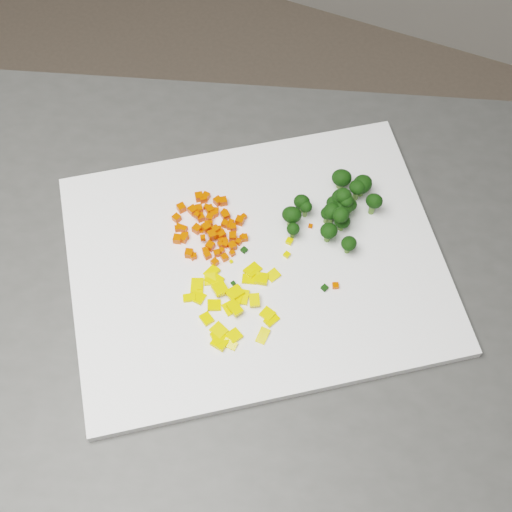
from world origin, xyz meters
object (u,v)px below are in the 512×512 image
at_px(broccoli_pile, 333,208).
at_px(carrot_pile, 207,224).
at_px(pepper_pile, 236,299).
at_px(cutting_board, 256,262).
at_px(counter_block, 255,402).

bearing_deg(broccoli_pile, carrot_pile, -151.82).
relative_size(carrot_pile, broccoli_pile, 0.83).
distance_m(pepper_pile, broccoli_pile, 0.16).
bearing_deg(pepper_pile, carrot_pile, 133.67).
xyz_separation_m(cutting_board, carrot_pile, (-0.07, 0.02, 0.02)).
bearing_deg(pepper_pile, broccoli_pile, 66.80).
distance_m(cutting_board, carrot_pile, 0.08).
distance_m(counter_block, cutting_board, 0.46).
bearing_deg(carrot_pile, cutting_board, -12.19).
distance_m(carrot_pile, broccoli_pile, 0.16).
bearing_deg(broccoli_pile, counter_block, -116.47).
height_order(pepper_pile, broccoli_pile, broccoli_pile).
bearing_deg(pepper_pile, counter_block, 78.22).
xyz_separation_m(carrot_pile, pepper_pile, (0.07, -0.08, -0.01)).
relative_size(carrot_pile, pepper_pile, 0.86).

